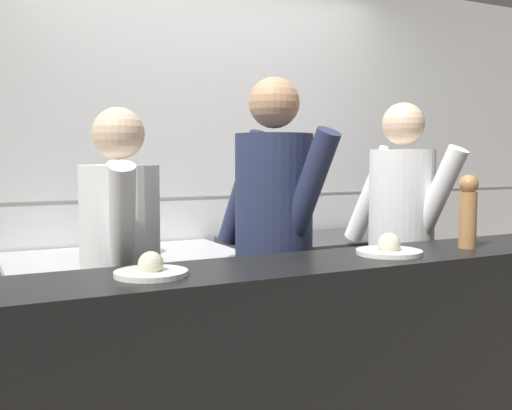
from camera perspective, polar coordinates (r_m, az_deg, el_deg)
name	(u,v)px	position (r m, az deg, el deg)	size (l,w,h in m)	color
wall_back_tiled	(204,173)	(3.78, -4.96, 3.06)	(8.00, 0.06, 2.60)	white
oven_range	(125,336)	(3.35, -12.38, -12.10)	(1.20, 0.71, 0.89)	#38383D
prep_counter	(321,309)	(3.83, 6.24, -9.80)	(1.18, 0.65, 0.90)	#38383D
pass_counter	(351,380)	(2.56, 9.00, -16.18)	(2.86, 0.45, 1.00)	black
stock_pot	(119,235)	(3.22, -12.92, -2.85)	(0.28, 0.28, 0.19)	#2D2D33
mixing_bowl_steel	(286,230)	(3.69, 2.90, -2.38)	(0.27, 0.27, 0.10)	#B7BABF
plated_dish_main	(151,270)	(2.05, -9.98, -6.11)	(0.25, 0.25, 0.09)	white
plated_dish_appetiser	(389,249)	(2.52, 12.55, -4.11)	(0.27, 0.27, 0.09)	white
pepper_mill	(468,210)	(2.77, 19.54, -0.42)	(0.08, 0.08, 0.32)	#AD7A47
chef_head_cook	(121,281)	(2.55, -12.72, -7.04)	(0.39, 0.70, 1.60)	black
chef_sous	(274,248)	(2.79, 1.70, -4.07)	(0.44, 0.77, 1.76)	black
chef_line	(401,244)	(3.29, 13.63, -3.61)	(0.43, 0.73, 1.69)	black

